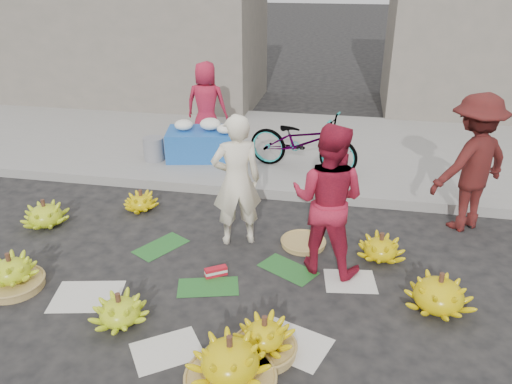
% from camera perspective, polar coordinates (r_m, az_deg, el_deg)
% --- Properties ---
extents(ground, '(80.00, 80.00, 0.00)m').
position_cam_1_polar(ground, '(5.62, -3.93, -9.74)').
color(ground, black).
rests_on(ground, ground).
extents(curb, '(40.00, 0.25, 0.15)m').
position_cam_1_polar(curb, '(7.46, 0.28, 0.20)').
color(curb, gray).
rests_on(curb, ground).
extents(sidewalk, '(40.00, 4.00, 0.12)m').
position_cam_1_polar(sidewalk, '(9.39, 2.67, 5.38)').
color(sidewalk, gray).
rests_on(sidewalk, ground).
extents(building_left, '(6.00, 3.00, 4.00)m').
position_cam_1_polar(building_left, '(12.84, -14.02, 18.89)').
color(building_left, gray).
rests_on(building_left, sidewalk).
extents(newspaper_scatter, '(3.20, 1.80, 0.00)m').
position_cam_1_polar(newspaper_scatter, '(5.01, -6.30, -14.79)').
color(newspaper_scatter, silver).
rests_on(newspaper_scatter, ground).
extents(banana_leaves, '(2.00, 1.00, 0.00)m').
position_cam_1_polar(banana_leaves, '(5.80, -4.40, -8.49)').
color(banana_leaves, '#1C5621').
rests_on(banana_leaves, ground).
extents(banana_bunch_0, '(0.66, 0.66, 0.43)m').
position_cam_1_polar(banana_bunch_0, '(5.95, -26.13, -8.36)').
color(banana_bunch_0, '#9E7D42').
rests_on(banana_bunch_0, ground).
extents(banana_bunch_1, '(0.67, 0.67, 0.34)m').
position_cam_1_polar(banana_bunch_1, '(5.08, -15.31, -12.91)').
color(banana_bunch_1, '#95BC1A').
rests_on(banana_bunch_1, ground).
extents(banana_bunch_2, '(0.75, 0.75, 0.50)m').
position_cam_1_polar(banana_bunch_2, '(4.29, -2.98, -19.00)').
color(banana_bunch_2, '#9E7D42').
rests_on(banana_bunch_2, ground).
extents(banana_bunch_3, '(0.60, 0.60, 0.40)m').
position_cam_1_polar(banana_bunch_3, '(4.58, 0.97, -16.39)').
color(banana_bunch_3, '#9E7D42').
rests_on(banana_bunch_3, ground).
extents(banana_bunch_4, '(0.79, 0.79, 0.42)m').
position_cam_1_polar(banana_bunch_4, '(5.38, 20.18, -10.78)').
color(banana_bunch_4, yellow).
rests_on(banana_bunch_4, ground).
extents(banana_bunch_5, '(0.58, 0.58, 0.34)m').
position_cam_1_polar(banana_bunch_5, '(6.04, 14.05, -6.17)').
color(banana_bunch_5, yellow).
rests_on(banana_bunch_5, ground).
extents(banana_bunch_6, '(0.72, 0.72, 0.37)m').
position_cam_1_polar(banana_bunch_6, '(7.13, -22.96, -2.33)').
color(banana_bunch_6, '#95BC1A').
rests_on(banana_bunch_6, ground).
extents(banana_bunch_7, '(0.60, 0.60, 0.30)m').
position_cam_1_polar(banana_bunch_7, '(7.18, -12.98, -1.04)').
color(banana_bunch_7, yellow).
rests_on(banana_bunch_7, ground).
extents(basket_spare, '(0.63, 0.63, 0.06)m').
position_cam_1_polar(basket_spare, '(6.21, 5.43, -5.81)').
color(basket_spare, '#9E7D42').
rests_on(basket_spare, ground).
extents(incense_stack, '(0.25, 0.20, 0.10)m').
position_cam_1_polar(incense_stack, '(5.63, -4.60, -9.03)').
color(incense_stack, red).
rests_on(incense_stack, ground).
extents(vendor_cream, '(0.70, 0.59, 1.64)m').
position_cam_1_polar(vendor_cream, '(5.92, -2.24, 1.27)').
color(vendor_cream, white).
rests_on(vendor_cream, ground).
extents(vendor_red, '(0.96, 0.83, 1.71)m').
position_cam_1_polar(vendor_red, '(5.43, 8.21, -0.89)').
color(vendor_red, '#BA1C35').
rests_on(vendor_red, ground).
extents(man_striped, '(1.32, 1.22, 1.78)m').
position_cam_1_polar(man_striped, '(6.81, 23.45, 3.02)').
color(man_striped, maroon).
rests_on(man_striped, ground).
extents(flower_table, '(1.28, 0.94, 0.67)m').
position_cam_1_polar(flower_table, '(8.57, -6.15, 5.71)').
color(flower_table, '#1A51A9').
rests_on(flower_table, sidewalk).
extents(grey_bucket, '(0.34, 0.34, 0.39)m').
position_cam_1_polar(grey_bucket, '(8.61, -11.60, 4.85)').
color(grey_bucket, gray).
rests_on(grey_bucket, sidewalk).
extents(flower_vendor, '(0.74, 0.49, 1.51)m').
position_cam_1_polar(flower_vendor, '(9.06, -5.69, 9.95)').
color(flower_vendor, '#BA1C35').
rests_on(flower_vendor, sidewalk).
extents(bicycle, '(1.02, 1.89, 0.95)m').
position_cam_1_polar(bicycle, '(7.97, 5.37, 5.76)').
color(bicycle, gray).
rests_on(bicycle, sidewalk).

